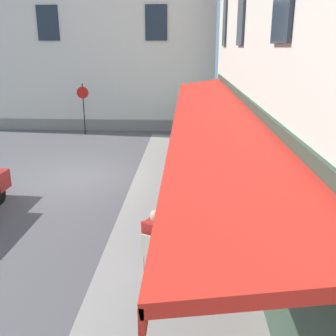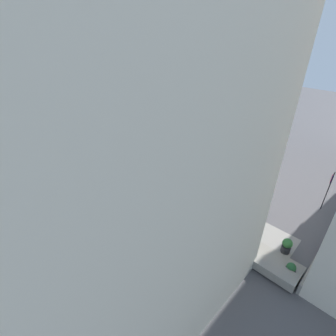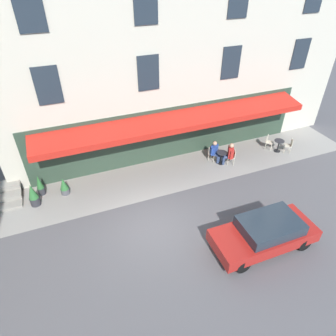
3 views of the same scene
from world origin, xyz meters
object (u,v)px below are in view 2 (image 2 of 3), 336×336
Objects in this scene: cafe_chair_cream_facing_street at (128,165)px; cafe_table_mid_terrace at (130,161)px; cafe_chair_cream_by_window at (101,148)px; potted_plant_by_steps at (221,219)px; seated_patron_in_blue at (128,162)px; potted_plant_under_sign at (287,246)px; seated_companion_in_red at (129,156)px; cafe_table_near_entrance at (103,146)px; potted_plant_entrance_left at (290,270)px; potted_plant_mid_terrace at (235,233)px; no_parking_sign at (330,184)px; parked_car_red at (193,141)px; potted_plant_entrance_right at (248,228)px; cafe_chair_cream_corner_left at (103,142)px; cafe_chair_cream_near_door at (129,157)px.

cafe_table_mid_terrace is at bearing 123.31° from cafe_chair_cream_facing_street.
potted_plant_by_steps is (12.23, -0.21, -0.09)m from cafe_chair_cream_by_window.
seated_patron_in_blue is 11.79m from potted_plant_under_sign.
cafe_chair_cream_by_window is 3.20m from seated_companion_in_red.
seated_companion_in_red is (3.55, 0.05, 0.23)m from cafe_table_near_entrance.
cafe_table_mid_terrace is 0.47m from seated_companion_in_red.
cafe_table_near_entrance is at bearing 175.65° from potted_plant_entrance_left.
seated_companion_in_red is 1.22× the size of potted_plant_mid_terrace.
potted_plant_by_steps is at bearing -4.67° from seated_companion_in_red.
cafe_chair_cream_by_window is 16.20m from potted_plant_entrance_left.
no_parking_sign is (11.97, 5.26, 1.09)m from seated_patron_in_blue.
parked_car_red is at bearing 72.79° from seated_companion_in_red.
no_parking_sign is 6.22m from potted_plant_entrance_left.
cafe_chair_cream_corner_left is at bearing 177.18° from potted_plant_entrance_right.
no_parking_sign is (11.86, 5.44, 1.25)m from cafe_chair_cream_facing_street.
potted_plant_under_sign is (-0.20, -4.78, -1.37)m from no_parking_sign.
seated_companion_in_red reaches higher than cafe_table_mid_terrace.
potted_plant_by_steps is 9.74m from parked_car_red.
potted_plant_entrance_left is (13.03, -1.31, -0.35)m from seated_companion_in_red.
potted_plant_mid_terrace is 2.46m from potted_plant_under_sign.
cafe_chair_cream_facing_street reaches higher than potted_plant_under_sign.
cafe_table_mid_terrace is at bearing 174.32° from potted_plant_mid_terrace.
potted_plant_by_steps is at bearing -3.68° from cafe_table_mid_terrace.
cafe_chair_cream_by_window reaches higher than potted_plant_entrance_left.
cafe_table_near_entrance is at bearing 129.28° from cafe_chair_cream_by_window.
cafe_table_mid_terrace is 0.82× the size of cafe_chair_cream_facing_street.
cafe_table_near_entrance is 7.81m from parked_car_red.
no_parking_sign is at bearing 87.60° from potted_plant_under_sign.
cafe_chair_cream_facing_street is 11.67m from potted_plant_under_sign.
no_parking_sign is 4.98m from potted_plant_under_sign.
cafe_table_near_entrance is 4.19m from seated_patron_in_blue.
potted_plant_by_steps is 1.47m from potted_plant_entrance_right.
parked_car_red is (-10.82, 0.95, -1.08)m from no_parking_sign.
seated_patron_in_blue reaches higher than cafe_chair_cream_corner_left.
seated_patron_in_blue is at bearing -100.56° from parked_car_red.
parked_car_red is at bearing 70.71° from cafe_chair_cream_near_door.
cafe_chair_cream_facing_street is 6.47m from parked_car_red.
cafe_chair_cream_near_door is (2.96, 0.63, 0.00)m from cafe_chair_cream_by_window.
cafe_table_near_entrance is 0.96× the size of potted_plant_entrance_left.
no_parking_sign is at bearing 23.72° from seated_patron_in_blue.
potted_plant_under_sign is (12.00, 0.13, -0.07)m from cafe_table_mid_terrace.
no_parking_sign reaches higher than potted_plant_entrance_left.
no_parking_sign is 5.68m from potted_plant_entrance_right.
seated_patron_in_blue is 1.08× the size of potted_plant_entrance_right.
potted_plant_by_steps is (13.16, -1.04, -0.09)m from cafe_chair_cream_corner_left.
potted_plant_mid_terrace is (-2.85, 0.15, 0.18)m from potted_plant_entrance_left.
potted_plant_mid_terrace reaches higher than cafe_table_mid_terrace.
seated_patron_in_blue reaches higher than cafe_table_near_entrance.
cafe_chair_cream_by_window is 16.63m from no_parking_sign.
cafe_chair_cream_corner_left is 17.19m from potted_plant_entrance_left.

